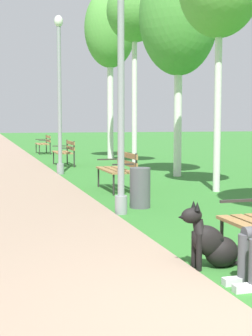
# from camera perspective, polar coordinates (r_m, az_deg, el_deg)

# --- Properties ---
(park_bench_mid) EXTENTS (0.55, 1.50, 0.85)m
(park_bench_mid) POSITION_cam_1_polar(r_m,az_deg,el_deg) (10.91, -0.81, 0.11)
(park_bench_mid) COLOR olive
(park_bench_mid) RESTS_ON ground
(park_bench_far) EXTENTS (0.55, 1.50, 0.85)m
(park_bench_far) POSITION_cam_1_polar(r_m,az_deg,el_deg) (17.07, -6.90, 1.98)
(park_bench_far) COLOR olive
(park_bench_far) RESTS_ON ground
(park_bench_furthest) EXTENTS (0.55, 1.50, 0.85)m
(park_bench_furthest) POSITION_cam_1_polar(r_m,az_deg,el_deg) (23.42, -9.23, 2.87)
(park_bench_furthest) COLOR olive
(park_bench_furthest) RESTS_ON ground
(dog_black) EXTENTS (0.83, 0.28, 0.71)m
(dog_black) POSITION_cam_1_polar(r_m,az_deg,el_deg) (5.32, 9.74, -8.37)
(dog_black) COLOR black
(dog_black) RESTS_ON ground
(lamp_post_near) EXTENTS (0.24, 0.24, 4.44)m
(lamp_post_near) POSITION_cam_1_polar(r_m,az_deg,el_deg) (8.13, -0.58, 10.88)
(lamp_post_near) COLOR gray
(lamp_post_near) RESTS_ON ground
(lamp_post_mid) EXTENTS (0.24, 0.24, 4.40)m
(lamp_post_mid) POSITION_cam_1_polar(r_m,az_deg,el_deg) (14.35, -7.53, 8.39)
(lamp_post_mid) COLOR gray
(lamp_post_mid) RESTS_ON ground
(birch_tree_fourth) EXTENTS (2.11, 2.08, 5.85)m
(birch_tree_fourth) POSITION_cam_1_polar(r_m,az_deg,el_deg) (14.00, 5.98, 16.64)
(birch_tree_fourth) COLOR silver
(birch_tree_fourth) RESTS_ON ground
(birch_tree_fifth) EXTENTS (1.83, 1.84, 6.10)m
(birch_tree_fifth) POSITION_cam_1_polar(r_m,az_deg,el_deg) (17.19, 0.97, 17.20)
(birch_tree_fifth) COLOR silver
(birch_tree_fifth) RESTS_ON ground
(birch_tree_sixth) EXTENTS (1.99, 1.76, 6.55)m
(birch_tree_sixth) POSITION_cam_1_polar(r_m,az_deg,el_deg) (20.13, -1.81, 15.32)
(birch_tree_sixth) COLOR silver
(birch_tree_sixth) RESTS_ON ground
(litter_bin) EXTENTS (0.36, 0.36, 0.70)m
(litter_bin) POSITION_cam_1_polar(r_m,az_deg,el_deg) (8.78, 1.60, -2.25)
(litter_bin) COLOR #515156
(litter_bin) RESTS_ON ground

